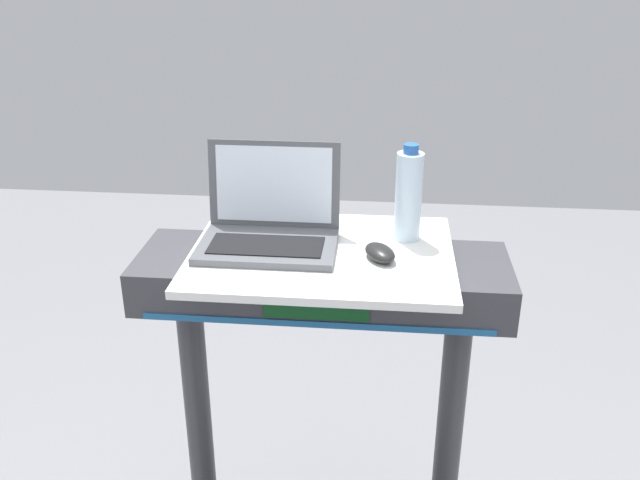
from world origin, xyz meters
TOP-DOWN VIEW (x-y plane):
  - desk_board at (0.00, 0.70)m, footprint 0.63×0.48m
  - laptop at (-0.13, 0.73)m, footprint 0.33×0.24m
  - computer_mouse at (0.14, 0.67)m, footprint 0.10×0.12m
  - water_bottle at (0.20, 0.79)m, footprint 0.07×0.07m

SIDE VIEW (x-z plane):
  - desk_board at x=0.00m, z-range 1.10..1.12m
  - computer_mouse at x=0.14m, z-range 1.12..1.16m
  - laptop at x=-0.13m, z-range 1.05..1.29m
  - water_bottle at x=0.20m, z-range 1.11..1.36m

